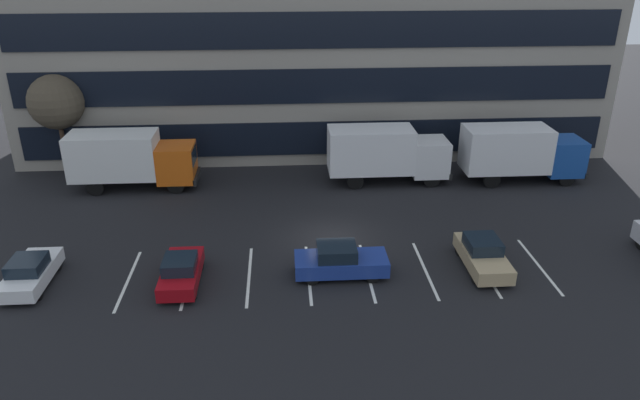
# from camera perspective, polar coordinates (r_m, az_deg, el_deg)

# --- Properties ---
(ground_plane) EXTENTS (120.00, 120.00, 0.00)m
(ground_plane) POSITION_cam_1_polar(r_m,az_deg,el_deg) (31.54, 1.11, -3.64)
(ground_plane) COLOR black
(office_building) EXTENTS (41.36, 13.81, 18.00)m
(office_building) POSITION_cam_1_polar(r_m,az_deg,el_deg) (46.24, -0.77, 16.91)
(office_building) COLOR gray
(office_building) RESTS_ON ground_plane
(lot_markings) EXTENTS (19.74, 5.40, 0.01)m
(lot_markings) POSITION_cam_1_polar(r_m,az_deg,el_deg) (28.38, 1.73, -6.99)
(lot_markings) COLOR silver
(lot_markings) RESTS_ON ground_plane
(box_truck_orange) EXTENTS (7.78, 2.58, 3.61)m
(box_truck_orange) POSITION_cam_1_polar(r_m,az_deg,el_deg) (38.92, -17.76, 3.89)
(box_truck_orange) COLOR #D85914
(box_truck_orange) RESTS_ON ground_plane
(box_truck_blue) EXTENTS (7.82, 2.59, 3.62)m
(box_truck_blue) POSITION_cam_1_polar(r_m,az_deg,el_deg) (40.34, 18.69, 4.47)
(box_truck_blue) COLOR #194799
(box_truck_blue) RESTS_ON ground_plane
(box_truck_white) EXTENTS (7.80, 2.58, 3.62)m
(box_truck_white) POSITION_cam_1_polar(r_m,az_deg,el_deg) (38.29, 6.33, 4.60)
(box_truck_white) COLOR white
(box_truck_white) RESTS_ON ground_plane
(sedan_maroon) EXTENTS (1.64, 3.92, 1.40)m
(sedan_maroon) POSITION_cam_1_polar(r_m,az_deg,el_deg) (27.92, -13.20, -6.67)
(sedan_maroon) COLOR maroon
(sedan_maroon) RESTS_ON ground_plane
(sedan_navy) EXTENTS (4.34, 1.82, 1.55)m
(sedan_navy) POSITION_cam_1_polar(r_m,az_deg,el_deg) (27.87, 1.94, -5.88)
(sedan_navy) COLOR navy
(sedan_navy) RESTS_ON ground_plane
(sedan_tan) EXTENTS (1.74, 4.15, 1.49)m
(sedan_tan) POSITION_cam_1_polar(r_m,az_deg,el_deg) (29.50, 15.36, -5.08)
(sedan_tan) COLOR tan
(sedan_tan) RESTS_ON ground_plane
(sedan_white) EXTENTS (1.66, 3.97, 1.42)m
(sedan_white) POSITION_cam_1_polar(r_m,az_deg,el_deg) (30.12, -26.05, -6.25)
(sedan_white) COLOR white
(sedan_white) RESTS_ON ground_plane
(bare_tree) EXTENTS (3.55, 3.55, 6.66)m
(bare_tree) POSITION_cam_1_polar(r_m,az_deg,el_deg) (42.41, -24.02, 8.57)
(bare_tree) COLOR #473323
(bare_tree) RESTS_ON ground_plane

